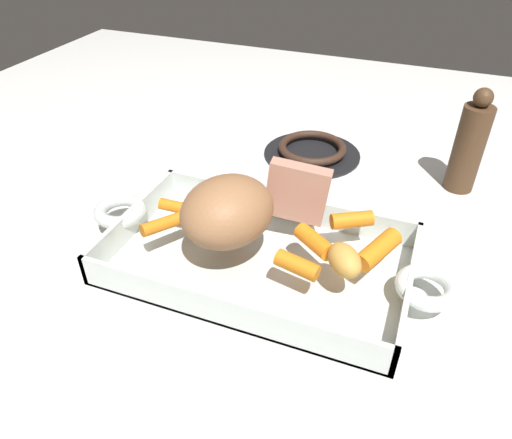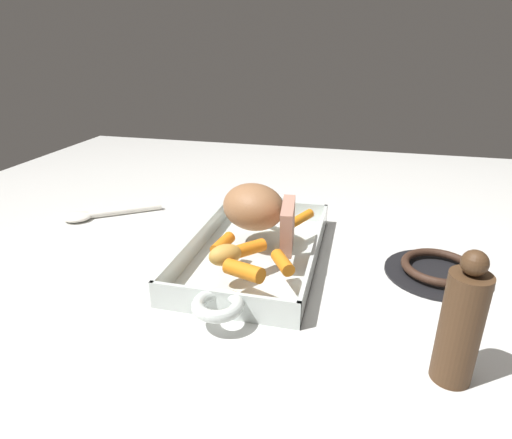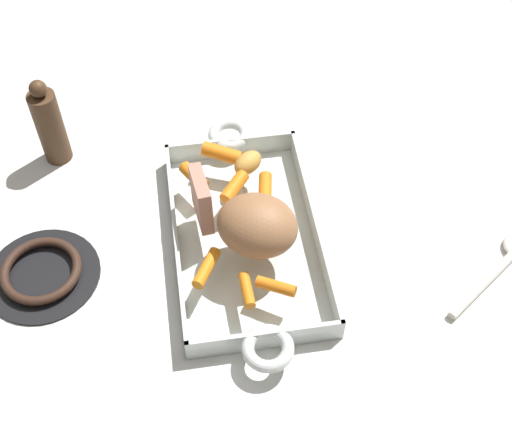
{
  "view_description": "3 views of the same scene",
  "coord_description": "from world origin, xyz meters",
  "px_view_note": "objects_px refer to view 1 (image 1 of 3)",
  "views": [
    {
      "loc": [
        0.17,
        -0.43,
        0.42
      ],
      "look_at": [
        -0.0,
        0.0,
        0.07
      ],
      "focal_mm": 33.47,
      "sensor_mm": 36.0,
      "label": 1
    },
    {
      "loc": [
        0.67,
        0.17,
        0.37
      ],
      "look_at": [
        -0.0,
        0.0,
        0.07
      ],
      "focal_mm": 30.07,
      "sensor_mm": 36.0,
      "label": 2
    },
    {
      "loc": [
        -0.63,
        0.08,
        0.87
      ],
      "look_at": [
        -0.0,
        -0.01,
        0.06
      ],
      "focal_mm": 48.26,
      "sensor_mm": 36.0,
      "label": 3
    }
  ],
  "objects_px": {
    "baby_carrot_southwest": "(179,207)",
    "baby_carrot_northwest": "(315,242)",
    "stove_burner_rear": "(312,151)",
    "pepper_mill": "(469,146)",
    "baby_carrot_northeast": "(297,265)",
    "baby_carrot_center_right": "(162,224)",
    "roast_slice_thin": "(297,192)",
    "roasting_dish": "(258,258)",
    "baby_carrot_long": "(352,220)",
    "baby_carrot_southeast": "(225,194)",
    "pork_roast": "(227,211)",
    "potato_halved": "(344,260)",
    "baby_carrot_short": "(378,250)"
  },
  "relations": [
    {
      "from": "pork_roast",
      "to": "roast_slice_thin",
      "type": "xyz_separation_m",
      "value": [
        0.06,
        0.07,
        -0.0
      ]
    },
    {
      "from": "roast_slice_thin",
      "to": "baby_carrot_short",
      "type": "relative_size",
      "value": 1.21
    },
    {
      "from": "baby_carrot_center_right",
      "to": "baby_carrot_northwest",
      "type": "height_order",
      "value": "baby_carrot_northwest"
    },
    {
      "from": "pork_roast",
      "to": "baby_carrot_long",
      "type": "xyz_separation_m",
      "value": [
        0.14,
        0.08,
        -0.03
      ]
    },
    {
      "from": "pepper_mill",
      "to": "stove_burner_rear",
      "type": "bearing_deg",
      "value": 175.78
    },
    {
      "from": "roast_slice_thin",
      "to": "baby_carrot_short",
      "type": "distance_m",
      "value": 0.12
    },
    {
      "from": "baby_carrot_long",
      "to": "baby_carrot_center_right",
      "type": "bearing_deg",
      "value": -157.15
    },
    {
      "from": "roasting_dish",
      "to": "baby_carrot_northeast",
      "type": "distance_m",
      "value": 0.08
    },
    {
      "from": "potato_halved",
      "to": "pepper_mill",
      "type": "distance_m",
      "value": 0.34
    },
    {
      "from": "roast_slice_thin",
      "to": "baby_carrot_long",
      "type": "distance_m",
      "value": 0.08
    },
    {
      "from": "baby_carrot_southwest",
      "to": "pepper_mill",
      "type": "xyz_separation_m",
      "value": [
        0.35,
        0.28,
        0.02
      ]
    },
    {
      "from": "baby_carrot_northwest",
      "to": "baby_carrot_southwest",
      "type": "bearing_deg",
      "value": 177.66
    },
    {
      "from": "roast_slice_thin",
      "to": "potato_halved",
      "type": "height_order",
      "value": "roast_slice_thin"
    },
    {
      "from": "baby_carrot_center_right",
      "to": "baby_carrot_northwest",
      "type": "distance_m",
      "value": 0.19
    },
    {
      "from": "roasting_dish",
      "to": "baby_carrot_southwest",
      "type": "distance_m",
      "value": 0.13
    },
    {
      "from": "roast_slice_thin",
      "to": "stove_burner_rear",
      "type": "bearing_deg",
      "value": 100.41
    },
    {
      "from": "baby_carrot_long",
      "to": "baby_carrot_southeast",
      "type": "bearing_deg",
      "value": -179.72
    },
    {
      "from": "baby_carrot_long",
      "to": "baby_carrot_northeast",
      "type": "bearing_deg",
      "value": -110.02
    },
    {
      "from": "pork_roast",
      "to": "stove_burner_rear",
      "type": "bearing_deg",
      "value": 86.69
    },
    {
      "from": "baby_carrot_short",
      "to": "baby_carrot_southeast",
      "type": "height_order",
      "value": "baby_carrot_short"
    },
    {
      "from": "stove_burner_rear",
      "to": "baby_carrot_center_right",
      "type": "bearing_deg",
      "value": -107.19
    },
    {
      "from": "baby_carrot_southeast",
      "to": "potato_halved",
      "type": "relative_size",
      "value": 1.27
    },
    {
      "from": "roast_slice_thin",
      "to": "baby_carrot_center_right",
      "type": "xyz_separation_m",
      "value": [
        -0.15,
        -0.09,
        -0.03
      ]
    },
    {
      "from": "pepper_mill",
      "to": "pork_roast",
      "type": "bearing_deg",
      "value": -131.23
    },
    {
      "from": "stove_burner_rear",
      "to": "pepper_mill",
      "type": "relative_size",
      "value": 1.03
    },
    {
      "from": "roast_slice_thin",
      "to": "baby_carrot_long",
      "type": "bearing_deg",
      "value": 4.87
    },
    {
      "from": "roast_slice_thin",
      "to": "baby_carrot_northwest",
      "type": "bearing_deg",
      "value": -53.49
    },
    {
      "from": "baby_carrot_long",
      "to": "baby_carrot_southeast",
      "type": "distance_m",
      "value": 0.18
    },
    {
      "from": "roast_slice_thin",
      "to": "pepper_mill",
      "type": "relative_size",
      "value": 0.47
    },
    {
      "from": "pork_roast",
      "to": "potato_halved",
      "type": "xyz_separation_m",
      "value": [
        0.15,
        -0.01,
        -0.02
      ]
    },
    {
      "from": "potato_halved",
      "to": "stove_burner_rear",
      "type": "bearing_deg",
      "value": 111.13
    },
    {
      "from": "baby_carrot_northeast",
      "to": "pepper_mill",
      "type": "height_order",
      "value": "pepper_mill"
    },
    {
      "from": "baby_carrot_short",
      "to": "pepper_mill",
      "type": "distance_m",
      "value": 0.29
    },
    {
      "from": "roast_slice_thin",
      "to": "baby_carrot_southwest",
      "type": "xyz_separation_m",
      "value": [
        -0.15,
        -0.05,
        -0.03
      ]
    },
    {
      "from": "baby_carrot_southwest",
      "to": "stove_burner_rear",
      "type": "height_order",
      "value": "baby_carrot_southwest"
    },
    {
      "from": "potato_halved",
      "to": "stove_burner_rear",
      "type": "height_order",
      "value": "potato_halved"
    },
    {
      "from": "baby_carrot_long",
      "to": "pepper_mill",
      "type": "distance_m",
      "value": 0.26
    },
    {
      "from": "baby_carrot_southwest",
      "to": "baby_carrot_northeast",
      "type": "xyz_separation_m",
      "value": [
        0.18,
        -0.06,
        0.0
      ]
    },
    {
      "from": "baby_carrot_northeast",
      "to": "stove_burner_rear",
      "type": "height_order",
      "value": "baby_carrot_northeast"
    },
    {
      "from": "roasting_dish",
      "to": "baby_carrot_long",
      "type": "bearing_deg",
      "value": 34.09
    },
    {
      "from": "baby_carrot_short",
      "to": "pepper_mill",
      "type": "bearing_deg",
      "value": 72.03
    },
    {
      "from": "baby_carrot_northeast",
      "to": "pepper_mill",
      "type": "bearing_deg",
      "value": 62.97
    },
    {
      "from": "roast_slice_thin",
      "to": "baby_carrot_center_right",
      "type": "distance_m",
      "value": 0.18
    },
    {
      "from": "baby_carrot_northeast",
      "to": "baby_carrot_southeast",
      "type": "xyz_separation_m",
      "value": [
        -0.14,
        0.11,
        -0.0
      ]
    },
    {
      "from": "baby_carrot_southwest",
      "to": "baby_carrot_northwest",
      "type": "distance_m",
      "value": 0.19
    },
    {
      "from": "roast_slice_thin",
      "to": "pepper_mill",
      "type": "distance_m",
      "value": 0.31
    },
    {
      "from": "baby_carrot_northwest",
      "to": "stove_burner_rear",
      "type": "height_order",
      "value": "baby_carrot_northwest"
    },
    {
      "from": "baby_carrot_northeast",
      "to": "baby_carrot_northwest",
      "type": "distance_m",
      "value": 0.05
    },
    {
      "from": "baby_carrot_northeast",
      "to": "baby_carrot_southeast",
      "type": "height_order",
      "value": "baby_carrot_northeast"
    },
    {
      "from": "baby_carrot_long",
      "to": "baby_carrot_northwest",
      "type": "xyz_separation_m",
      "value": [
        -0.03,
        -0.06,
        0.0
      ]
    }
  ]
}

